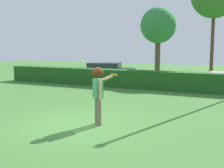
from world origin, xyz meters
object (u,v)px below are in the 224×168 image
Objects in this scene: person at (98,88)px; parked_car_green at (104,71)px; maple_tree at (158,26)px; frisbee at (114,75)px.

person reaches higher than parked_car_green.
maple_tree is at bearing 65.61° from parked_car_green.
frisbee is at bearing -78.64° from maple_tree.
maple_tree reaches higher than person.
parked_car_green is 0.80× the size of maple_tree.
maple_tree reaches higher than parked_car_green.
maple_tree is at bearing 99.99° from person.
maple_tree reaches higher than frisbee.
maple_tree is (2.34, 5.16, 3.36)m from parked_car_green.
person is at bearing -80.01° from maple_tree.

